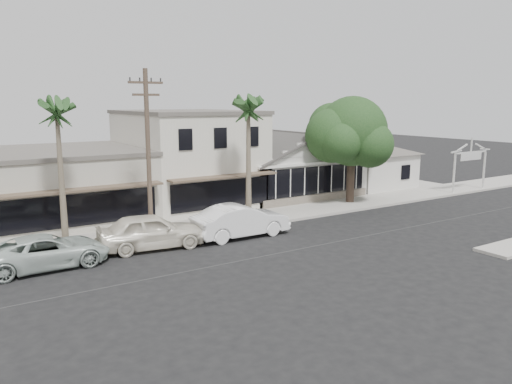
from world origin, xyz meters
TOP-DOWN VIEW (x-y plane):
  - ground at (0.00, 0.00)m, footprint 140.00×140.00m
  - sidewalk_north at (-8.00, 6.75)m, footprint 90.00×3.50m
  - corner_shop at (5.00, 12.47)m, footprint 10.40×8.60m
  - side_cottage at (13.20, 11.50)m, footprint 6.00×6.00m
  - arch_sign at (18.40, 5.30)m, footprint 4.12×0.12m
  - row_building_near at (-3.00, 13.50)m, footprint 8.00×10.00m
  - row_building_midnear at (-12.00, 13.50)m, footprint 10.00×10.00m
  - utility_pole at (-9.00, 5.20)m, footprint 1.80×0.24m
  - car_0 at (-9.41, 4.16)m, footprint 5.61×2.86m
  - car_1 at (-4.41, 3.66)m, footprint 5.49×1.97m
  - car_2 at (-14.41, 3.89)m, footprint 5.48×2.60m
  - shade_tree at (6.90, 7.35)m, footprint 7.00×6.33m
  - palm_east at (-2.55, 5.84)m, footprint 3.11×3.11m
  - palm_mid at (-13.17, 5.96)m, footprint 2.96×2.96m

SIDE VIEW (x-z plane):
  - ground at x=0.00m, z-range 0.00..0.00m
  - sidewalk_north at x=-8.00m, z-range 0.00..0.15m
  - car_2 at x=-14.41m, z-range 0.00..1.51m
  - car_1 at x=-4.41m, z-range 0.00..1.80m
  - car_0 at x=-9.41m, z-range 0.00..1.83m
  - side_cottage at x=13.20m, z-range 0.00..3.00m
  - row_building_midnear at x=-12.00m, z-range 0.00..4.20m
  - corner_shop at x=5.00m, z-range 0.07..5.17m
  - arch_sign at x=18.40m, z-range 1.18..5.13m
  - row_building_near at x=-3.00m, z-range 0.00..6.50m
  - utility_pole at x=-9.00m, z-range 0.29..9.29m
  - shade_tree at x=6.90m, z-range 1.23..9.00m
  - palm_mid at x=-13.17m, z-range 2.85..10.79m
  - palm_east at x=-2.55m, z-range 2.89..11.03m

